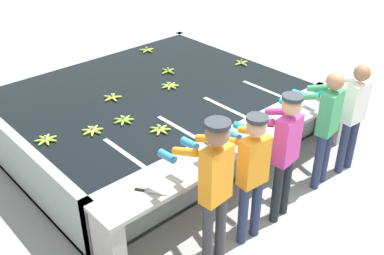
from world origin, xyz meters
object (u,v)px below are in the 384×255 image
banana_bunch_floating_7 (112,97)px  banana_bunch_floating_1 (170,86)px  banana_bunch_floating_5 (124,120)px  banana_bunch_floating_8 (92,130)px  knife_0 (146,191)px  banana_bunch_floating_4 (147,50)px  banana_bunch_floating_6 (168,71)px  worker_2 (284,147)px  worker_3 (326,120)px  worker_4 (352,110)px  banana_bunch_floating_2 (241,63)px  banana_bunch_floating_3 (160,130)px  banana_bunch_floating_0 (46,140)px  worker_1 (251,168)px  knife_1 (276,126)px  worker_0 (213,181)px

banana_bunch_floating_7 → banana_bunch_floating_1: bearing=-16.4°
banana_bunch_floating_5 → banana_bunch_floating_8: size_ratio=1.00×
knife_0 → banana_bunch_floating_4: bearing=52.5°
banana_bunch_floating_6 → banana_bunch_floating_7: 1.20m
banana_bunch_floating_4 → knife_0: banana_bunch_floating_4 is taller
worker_2 → banana_bunch_floating_6: 2.83m
worker_3 → worker_4: worker_3 is taller
worker_4 → banana_bunch_floating_2: size_ratio=5.52×
banana_bunch_floating_8 → banana_bunch_floating_4: bearing=38.9°
worker_2 → banana_bunch_floating_5: bearing=113.5°
banana_bunch_floating_2 → banana_bunch_floating_5: 2.59m
worker_3 → banana_bunch_floating_2: worker_3 is taller
worker_2 → banana_bunch_floating_7: worker_2 is taller
banana_bunch_floating_2 → banana_bunch_floating_7: same height
banana_bunch_floating_2 → banana_bunch_floating_3: same height
banana_bunch_floating_1 → banana_bunch_floating_0: bearing=-175.3°
worker_1 → banana_bunch_floating_5: worker_1 is taller
banana_bunch_floating_8 → worker_2: bearing=-57.0°
banana_bunch_floating_7 → worker_2: bearing=-77.3°
worker_1 → knife_1: 1.15m
worker_3 → banana_bunch_floating_6: (-0.29, 2.71, -0.12)m
banana_bunch_floating_1 → banana_bunch_floating_5: same height
banana_bunch_floating_3 → knife_0: 1.21m
worker_1 → banana_bunch_floating_1: worker_1 is taller
worker_2 → banana_bunch_floating_1: (0.28, 2.31, -0.14)m
banana_bunch_floating_3 → banana_bunch_floating_7: (0.06, 1.15, 0.00)m
banana_bunch_floating_2 → knife_0: banana_bunch_floating_2 is taller
worker_1 → worker_3: bearing=1.5°
worker_4 → banana_bunch_floating_1: bearing=117.1°
banana_bunch_floating_3 → knife_1: (1.13, -0.92, -0.01)m
banana_bunch_floating_3 → knife_1: 1.46m
worker_4 → banana_bunch_floating_3: bearing=146.2°
worker_0 → knife_0: bearing=126.1°
worker_1 → banana_bunch_floating_3: 1.41m
banana_bunch_floating_3 → knife_1: size_ratio=0.97×
worker_2 → banana_bunch_floating_3: (-0.64, 1.41, -0.14)m
knife_0 → knife_1: (2.00, -0.06, 0.00)m
banana_bunch_floating_1 → knife_0: 2.50m
worker_0 → banana_bunch_floating_0: size_ratio=6.17×
worker_0 → knife_0: 0.72m
worker_3 → banana_bunch_floating_1: (-0.62, 2.27, -0.12)m
banana_bunch_floating_0 → banana_bunch_floating_2: 3.53m
banana_bunch_floating_2 → knife_0: size_ratio=0.91×
banana_bunch_floating_2 → banana_bunch_floating_8: bearing=-175.4°
worker_1 → banana_bunch_floating_5: (-0.29, 1.91, -0.11)m
worker_1 → banana_bunch_floating_8: worker_1 is taller
banana_bunch_floating_2 → banana_bunch_floating_8: same height
banana_bunch_floating_1 → knife_1: size_ratio=0.97×
banana_bunch_floating_5 → knife_0: (-0.67, -1.36, -0.01)m
banana_bunch_floating_4 → banana_bunch_floating_3: bearing=-124.1°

